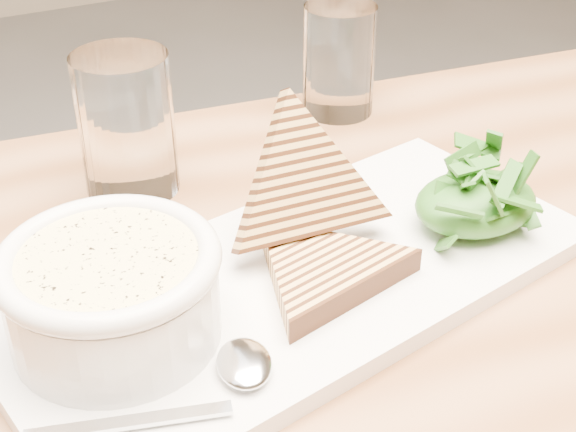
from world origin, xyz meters
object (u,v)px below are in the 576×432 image
table_top (296,361)px  soup_bowl (114,303)px  glass_near (127,125)px  glass_far (339,60)px  platter (301,280)px

table_top → soup_bowl: (-0.10, 0.04, 0.06)m
table_top → glass_near: 0.25m
soup_bowl → glass_near: 0.21m
table_top → glass_far: (0.21, 0.29, 0.07)m
table_top → glass_far: bearing=54.3°
glass_near → glass_far: bearing=12.1°
table_top → platter: (0.03, 0.04, 0.03)m
platter → glass_far: bearing=53.9°
table_top → platter: size_ratio=2.55×
table_top → soup_bowl: size_ratio=8.38×
glass_near → glass_far: (0.23, 0.05, -0.01)m
soup_bowl → glass_near: (0.08, 0.19, 0.02)m
platter → glass_far: 0.30m
soup_bowl → table_top: bearing=-21.7°
glass_near → platter: bearing=-73.2°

